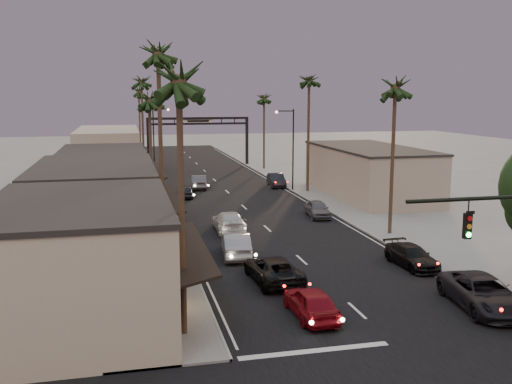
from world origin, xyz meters
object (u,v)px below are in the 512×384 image
oncoming_red (311,302)px  oncoming_pickup (273,269)px  arch (198,129)px  oncoming_silver (236,245)px  palm_ra (396,82)px  palm_far (139,89)px  palm_lb (158,48)px  palm_la (178,71)px  palm_lc (149,95)px  streetlight_left (156,137)px  curbside_near (483,293)px  streetlight_right (291,143)px  palm_rb (309,77)px  curbside_black (412,256)px  palm_rc (264,95)px  palm_ld (141,79)px

oncoming_red → oncoming_pickup: oncoming_red is taller
arch → oncoming_silver: (-3.96, -49.23, -4.74)m
palm_ra → palm_far: size_ratio=1.00×
oncoming_pickup → oncoming_silver: size_ratio=1.08×
palm_lb → oncoming_red: bearing=-63.4°
palm_la → palm_lc: palm_la is taller
arch → streetlight_left: bearing=-120.0°
oncoming_silver → curbside_near: size_ratio=0.84×
arch → streetlight_left: streetlight_left is taller
palm_ra → streetlight_right: bearing=94.6°
arch → palm_la: size_ratio=1.15×
palm_rb → oncoming_red: (-11.08, -34.24, -11.67)m
curbside_black → streetlight_right: bearing=85.2°
streetlight_left → palm_lb: bearing=-92.7°
palm_lb → palm_far: palm_lb is taller
palm_la → curbside_near: (14.80, -0.13, -10.64)m
streetlight_right → oncoming_pickup: bearing=-108.3°
palm_la → oncoming_red: bearing=7.1°
palm_lc → palm_rc: 32.86m
palm_ra → oncoming_pickup: (-11.50, -8.74, -10.72)m
arch → palm_lc: palm_lc is taller
palm_lc → palm_ra: palm_ra is taller
palm_rb → palm_rc: (0.00, 20.00, -1.95)m
oncoming_silver → palm_lb: bearing=-8.3°
arch → palm_ra: 47.17m
palm_ld → palm_rb: same height
palm_lc → oncoming_silver: palm_lc is taller
oncoming_silver → curbside_near: bearing=137.1°
arch → streetlight_left: (-6.92, -12.00, -0.20)m
palm_far → curbside_black: bearing=-76.8°
streetlight_left → palm_rc: palm_rc is taller
palm_rb → palm_far: (-16.90, 34.00, -0.97)m
oncoming_silver → palm_lc: bearing=-66.5°
palm_rb → oncoming_red: bearing=-107.9°
streetlight_left → palm_la: (-1.68, -49.00, 6.11)m
oncoming_pickup → palm_ld: bearing=-84.9°
streetlight_right → curbside_black: size_ratio=1.97×
palm_ra → curbside_black: 13.58m
palm_ld → streetlight_right: bearing=-32.8°
palm_ra → streetlight_left: bearing=114.5°
palm_far → oncoming_silver: bearing=-85.7°
palm_ld → palm_far: size_ratio=1.08×
oncoming_pickup → curbside_black: bearing=-177.8°
oncoming_red → oncoming_pickup: 5.52m
palm_lb → palm_ld: (0.00, 33.00, -0.97)m
palm_la → curbside_black: size_ratio=2.90×
palm_lc → palm_far: bearing=89.6°
palm_ld → curbside_near: (14.80, -46.13, -11.61)m
palm_lb → oncoming_red: palm_lb is taller
streetlight_right → palm_la: 39.68m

